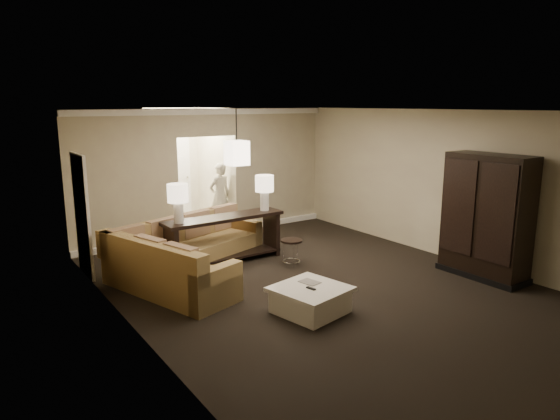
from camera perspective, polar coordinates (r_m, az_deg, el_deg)
ground at (r=8.18m, az=4.82°, el=-8.79°), size 8.00×8.00×0.00m
wall_back at (r=11.12m, az=-8.23°, el=4.19°), size 6.00×0.04×2.80m
wall_left at (r=6.36m, az=-16.39°, el=-2.15°), size 0.04×8.00×2.80m
wall_right at (r=9.94m, az=18.50°, el=2.75°), size 0.04×8.00×2.80m
ceiling at (r=7.64m, az=5.20°, el=11.23°), size 6.00×8.00×0.02m
crown_molding at (r=10.98m, az=-8.32°, el=11.05°), size 6.00×0.10×0.12m
baseboard at (r=11.34m, az=-7.91°, el=-2.56°), size 6.00×0.10×0.12m
side_door at (r=9.08m, az=-21.67°, el=-0.58°), size 0.05×0.90×2.10m
foyer at (r=12.34m, az=-11.00°, el=4.40°), size 1.44×2.02×2.80m
sectional_sofa at (r=8.74m, az=-10.63°, el=-5.07°), size 3.18×3.10×0.91m
coffee_table at (r=7.18m, az=3.50°, el=-10.16°), size 1.10×1.10×0.39m
console_table at (r=9.24m, az=-6.34°, el=-2.89°), size 2.31×0.57×0.89m
armoire at (r=9.04m, az=22.50°, el=-0.99°), size 0.62×1.46×2.10m
drink_table at (r=9.07m, az=1.33°, el=-4.26°), size 0.39×0.39×0.49m
table_lamp_left at (r=8.67m, az=-11.60°, el=1.45°), size 0.36×0.36×0.68m
table_lamp_right at (r=9.52m, az=-1.79°, el=2.64°), size 0.36×0.36×0.68m
pendant_light at (r=9.92m, az=-4.95°, el=6.53°), size 0.38×0.38×1.09m
person at (r=11.70m, az=-6.91°, el=1.97°), size 0.69×0.51×1.73m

